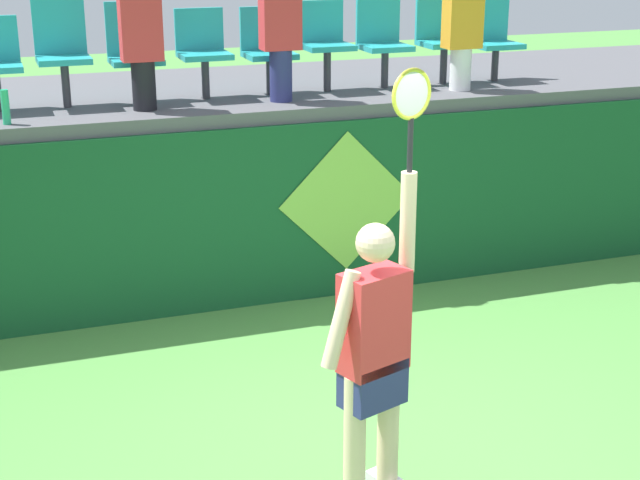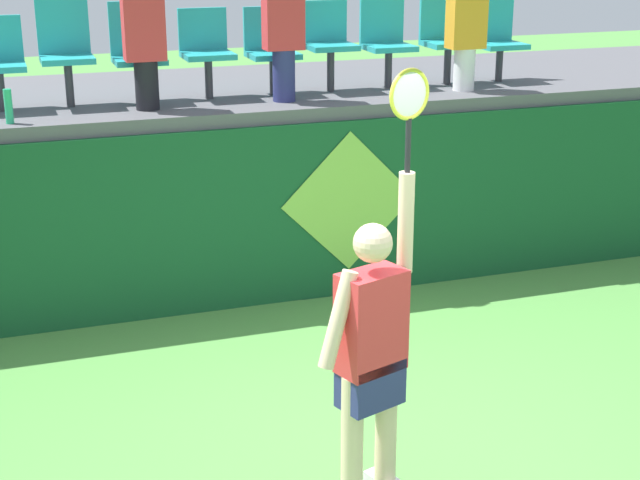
% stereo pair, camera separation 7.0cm
% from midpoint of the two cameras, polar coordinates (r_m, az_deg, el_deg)
% --- Properties ---
extents(ground_plane, '(40.00, 40.00, 0.00)m').
position_cam_midpoint_polar(ground_plane, '(6.24, 4.07, -13.37)').
color(ground_plane, '#519342').
extents(court_back_wall, '(13.72, 0.20, 1.61)m').
position_cam_midpoint_polar(court_back_wall, '(8.48, -3.82, 1.46)').
color(court_back_wall, '#144C28').
rests_on(court_back_wall, ground_plane).
extents(spectator_platform, '(13.72, 2.62, 0.12)m').
position_cam_midpoint_polar(spectator_platform, '(9.47, -6.05, 8.59)').
color(spectator_platform, '#56565B').
rests_on(spectator_platform, court_back_wall).
extents(tennis_player, '(0.73, 0.37, 2.53)m').
position_cam_midpoint_polar(tennis_player, '(5.52, 2.84, -6.49)').
color(tennis_player, white).
rests_on(tennis_player, ground_plane).
extents(water_bottle, '(0.06, 0.06, 0.27)m').
position_cam_midpoint_polar(water_bottle, '(8.07, -18.28, 7.45)').
color(water_bottle, '#26B272').
rests_on(water_bottle, spectator_platform).
extents(stadium_chair_2, '(0.44, 0.42, 0.90)m').
position_cam_midpoint_polar(stadium_chair_2, '(8.69, -15.19, 10.88)').
color(stadium_chair_2, '#38383D').
rests_on(stadium_chair_2, spectator_platform).
extents(stadium_chair_3, '(0.44, 0.42, 0.86)m').
position_cam_midpoint_polar(stadium_chair_3, '(8.76, -11.14, 10.99)').
color(stadium_chair_3, '#38383D').
rests_on(stadium_chair_3, spectator_platform).
extents(stadium_chair_4, '(0.44, 0.42, 0.78)m').
position_cam_midpoint_polar(stadium_chair_4, '(8.86, -7.16, 11.17)').
color(stadium_chair_4, '#38383D').
rests_on(stadium_chair_4, spectator_platform).
extents(stadium_chair_5, '(0.44, 0.42, 0.78)m').
position_cam_midpoint_polar(stadium_chair_5, '(9.02, -3.36, 11.31)').
color(stadium_chair_5, '#38383D').
rests_on(stadium_chair_5, spectator_platform).
extents(stadium_chair_6, '(0.44, 0.42, 0.82)m').
position_cam_midpoint_polar(stadium_chair_6, '(9.18, 0.05, 11.73)').
color(stadium_chair_6, '#38383D').
rests_on(stadium_chair_6, spectator_platform).
extents(stadium_chair_7, '(0.44, 0.42, 0.82)m').
position_cam_midpoint_polar(stadium_chair_7, '(9.40, 3.47, 11.77)').
color(stadium_chair_7, '#38383D').
rests_on(stadium_chair_7, spectator_platform).
extents(stadium_chair_8, '(0.44, 0.42, 0.82)m').
position_cam_midpoint_polar(stadium_chair_8, '(9.65, 6.94, 11.86)').
color(stadium_chair_8, '#38383D').
rests_on(stadium_chair_8, spectator_platform).
extents(stadium_chair_9, '(0.44, 0.42, 0.85)m').
position_cam_midpoint_polar(stadium_chair_9, '(9.92, 9.92, 11.86)').
color(stadium_chair_9, '#38383D').
rests_on(stadium_chair_9, spectator_platform).
extents(spectator_0, '(0.34, 0.20, 1.14)m').
position_cam_midpoint_polar(spectator_0, '(8.61, -2.59, 12.04)').
color(spectator_0, navy).
rests_on(spectator_0, spectator_platform).
extents(spectator_1, '(0.34, 0.20, 1.10)m').
position_cam_midpoint_polar(spectator_1, '(8.34, -10.73, 11.39)').
color(spectator_1, black).
rests_on(spectator_1, spectator_platform).
extents(spectator_2, '(0.34, 0.20, 1.07)m').
position_cam_midpoint_polar(spectator_2, '(9.26, 8.16, 12.09)').
color(spectator_2, white).
rests_on(spectator_2, spectator_platform).
extents(wall_signage_mount, '(1.27, 0.01, 1.52)m').
position_cam_midpoint_polar(wall_signage_mount, '(8.88, 1.32, -3.18)').
color(wall_signage_mount, '#144C28').
rests_on(wall_signage_mount, ground_plane).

